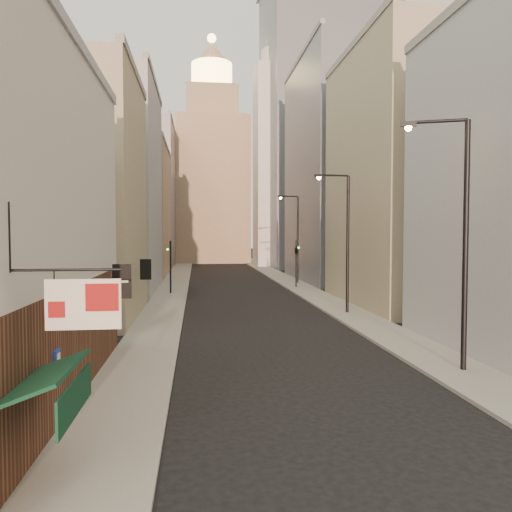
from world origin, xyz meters
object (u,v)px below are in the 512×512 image
Objects in this scene: streetlamp_near at (459,229)px; streetlamp_mid at (344,235)px; traffic_light_left at (170,258)px; traffic_light_right at (296,251)px; streetlamp_far at (296,234)px; white_tower at (278,159)px; clock_tower at (212,173)px.

streetlamp_near is 14.75m from streetlamp_mid.
traffic_light_right is at bearing 175.86° from traffic_light_left.
streetlamp_mid is at bearing 98.07° from traffic_light_right.
traffic_light_left is at bearing 129.13° from streetlamp_mid.
streetlamp_far is at bearing -92.63° from traffic_light_right.
traffic_light_left is 13.17m from traffic_light_right.
streetlamp_far is 1.97× the size of traffic_light_right.
traffic_light_right is (-3.92, -35.70, -14.73)m from white_tower.
traffic_light_left is (-12.66, 12.79, -2.17)m from streetlamp_mid.
clock_tower reaches higher than streetlamp_far.
streetlamp_mid is 18.12m from traffic_light_left.
traffic_light_right is at bearing 84.64° from streetlamp_mid.
clock_tower reaches higher than traffic_light_right.
clock_tower is 67.78m from streetlamp_mid.
white_tower reaches higher than traffic_light_right.
streetlamp_mid is at bearing -110.63° from streetlamp_far.
streetlamp_mid is at bearing 111.72° from streetlamp_near.
streetlamp_far is at bearing -80.20° from clock_tower.
traffic_light_left is at bearing 24.76° from traffic_light_right.
streetlamp_far is 1.97× the size of traffic_light_left.
white_tower reaches higher than streetlamp_near.
streetlamp_mid is at bearing -94.22° from white_tower.
clock_tower is 4.57× the size of streetlamp_far.
streetlamp_far reaches higher than streetlamp_mid.
traffic_light_left is 1.00× the size of traffic_light_right.
white_tower is 4.26× the size of streetlamp_mid.
clock_tower reaches higher than streetlamp_mid.
white_tower is 38.81m from traffic_light_right.
traffic_light_left is at bearing -112.67° from white_tower.
white_tower is at bearing -51.84° from clock_tower.
streetlamp_near reaches higher than streetlamp_mid.
streetlamp_mid is 0.99× the size of streetlamp_far.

